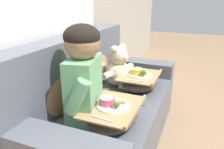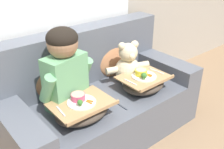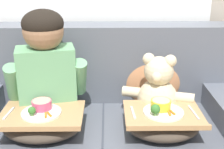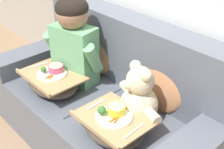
{
  "view_description": "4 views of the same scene",
  "coord_description": "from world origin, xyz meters",
  "px_view_note": "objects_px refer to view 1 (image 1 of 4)",
  "views": [
    {
      "loc": [
        -1.57,
        -0.69,
        1.29
      ],
      "look_at": [
        0.0,
        -0.04,
        0.68
      ],
      "focal_mm": 35.0,
      "sensor_mm": 36.0,
      "label": 1
    },
    {
      "loc": [
        -1.24,
        -1.63,
        1.68
      ],
      "look_at": [
        0.13,
        0.01,
        0.6
      ],
      "focal_mm": 42.0,
      "sensor_mm": 36.0,
      "label": 2
    },
    {
      "loc": [
        0.03,
        -1.75,
        1.39
      ],
      "look_at": [
        0.06,
        0.14,
        0.69
      ],
      "focal_mm": 50.0,
      "sensor_mm": 36.0,
      "label": 3
    },
    {
      "loc": [
        1.43,
        -1.19,
        1.77
      ],
      "look_at": [
        0.04,
        0.07,
        0.65
      ],
      "focal_mm": 50.0,
      "sensor_mm": 36.0,
      "label": 4
    }
  ],
  "objects_px": {
    "teddy_bear": "(119,69)",
    "lap_tray_child": "(113,114)",
    "throw_pillow_behind_child": "(58,89)",
    "couch": "(100,108)",
    "throw_pillow_behind_teddy": "(98,65)",
    "lap_tray_teddy": "(139,81)",
    "child_figure": "(83,69)"
  },
  "relations": [
    {
      "from": "throw_pillow_behind_teddy",
      "to": "teddy_bear",
      "type": "relative_size",
      "value": 0.95
    },
    {
      "from": "throw_pillow_behind_child",
      "to": "lap_tray_teddy",
      "type": "distance_m",
      "value": 0.82
    },
    {
      "from": "throw_pillow_behind_teddy",
      "to": "child_figure",
      "type": "height_order",
      "value": "child_figure"
    },
    {
      "from": "teddy_bear",
      "to": "lap_tray_teddy",
      "type": "distance_m",
      "value": 0.24
    },
    {
      "from": "couch",
      "to": "throw_pillow_behind_child",
      "type": "relative_size",
      "value": 4.37
    },
    {
      "from": "couch",
      "to": "lap_tray_child",
      "type": "relative_size",
      "value": 3.88
    },
    {
      "from": "couch",
      "to": "lap_tray_teddy",
      "type": "height_order",
      "value": "couch"
    },
    {
      "from": "throw_pillow_behind_teddy",
      "to": "teddy_bear",
      "type": "bearing_deg",
      "value": -90.42
    },
    {
      "from": "couch",
      "to": "teddy_bear",
      "type": "relative_size",
      "value": 4.05
    },
    {
      "from": "throw_pillow_behind_teddy",
      "to": "lap_tray_child",
      "type": "xyz_separation_m",
      "value": [
        -0.68,
        -0.44,
        -0.11
      ]
    },
    {
      "from": "child_figure",
      "to": "throw_pillow_behind_teddy",
      "type": "bearing_deg",
      "value": 18.4
    },
    {
      "from": "couch",
      "to": "throw_pillow_behind_teddy",
      "type": "bearing_deg",
      "value": 28.26
    },
    {
      "from": "throw_pillow_behind_teddy",
      "to": "child_figure",
      "type": "distance_m",
      "value": 0.74
    },
    {
      "from": "couch",
      "to": "lap_tray_child",
      "type": "height_order",
      "value": "couch"
    },
    {
      "from": "throw_pillow_behind_child",
      "to": "teddy_bear",
      "type": "distance_m",
      "value": 0.72
    },
    {
      "from": "throw_pillow_behind_teddy",
      "to": "teddy_bear",
      "type": "height_order",
      "value": "teddy_bear"
    },
    {
      "from": "teddy_bear",
      "to": "lap_tray_child",
      "type": "height_order",
      "value": "teddy_bear"
    },
    {
      "from": "throw_pillow_behind_child",
      "to": "lap_tray_teddy",
      "type": "height_order",
      "value": "throw_pillow_behind_child"
    },
    {
      "from": "throw_pillow_behind_child",
      "to": "lap_tray_child",
      "type": "xyz_separation_m",
      "value": [
        -0.0,
        -0.44,
        -0.11
      ]
    },
    {
      "from": "lap_tray_teddy",
      "to": "lap_tray_child",
      "type": "bearing_deg",
      "value": 179.96
    },
    {
      "from": "throw_pillow_behind_child",
      "to": "teddy_bear",
      "type": "bearing_deg",
      "value": -18.77
    },
    {
      "from": "couch",
      "to": "throw_pillow_behind_teddy",
      "type": "relative_size",
      "value": 4.26
    },
    {
      "from": "teddy_bear",
      "to": "lap_tray_child",
      "type": "distance_m",
      "value": 0.72
    },
    {
      "from": "child_figure",
      "to": "lap_tray_child",
      "type": "height_order",
      "value": "child_figure"
    },
    {
      "from": "child_figure",
      "to": "lap_tray_teddy",
      "type": "distance_m",
      "value": 0.77
    },
    {
      "from": "throw_pillow_behind_child",
      "to": "throw_pillow_behind_teddy",
      "type": "distance_m",
      "value": 0.68
    },
    {
      "from": "throw_pillow_behind_teddy",
      "to": "teddy_bear",
      "type": "distance_m",
      "value": 0.23
    },
    {
      "from": "couch",
      "to": "teddy_bear",
      "type": "xyz_separation_m",
      "value": [
        0.34,
        -0.05,
        0.28
      ]
    },
    {
      "from": "throw_pillow_behind_child",
      "to": "child_figure",
      "type": "distance_m",
      "value": 0.29
    },
    {
      "from": "throw_pillow_behind_child",
      "to": "throw_pillow_behind_teddy",
      "type": "xyz_separation_m",
      "value": [
        0.68,
        0.0,
        0.0
      ]
    },
    {
      "from": "couch",
      "to": "lap_tray_teddy",
      "type": "bearing_deg",
      "value": -37.49
    },
    {
      "from": "child_figure",
      "to": "throw_pillow_behind_child",
      "type": "bearing_deg",
      "value": 90.06
    }
  ]
}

